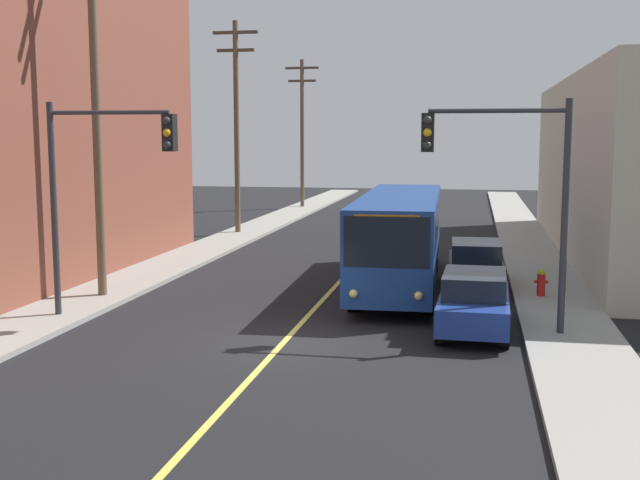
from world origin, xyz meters
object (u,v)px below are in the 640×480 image
at_px(utility_pole_mid, 236,118).
at_px(traffic_signal_right_corner, 504,172).
at_px(utility_pole_far, 302,126).
at_px(city_bus, 400,235).
at_px(parked_car_black, 476,264).
at_px(utility_pole_near, 96,99).
at_px(fire_hydrant, 541,282).
at_px(parked_car_blue, 474,301).
at_px(traffic_signal_left_corner, 103,169).

distance_m(utility_pole_mid, traffic_signal_right_corner, 23.51).
bearing_deg(utility_pole_far, city_bus, -71.45).
relative_size(parked_car_black, utility_pole_far, 0.43).
xyz_separation_m(utility_pole_near, fire_hydrant, (13.83, 2.49, -5.78)).
bearing_deg(parked_car_blue, parked_car_black, 89.53).
xyz_separation_m(parked_car_black, traffic_signal_right_corner, (0.62, -6.58, 3.46)).
distance_m(parked_car_black, traffic_signal_right_corner, 7.47).
bearing_deg(traffic_signal_left_corner, traffic_signal_right_corner, 2.37).
distance_m(city_bus, utility_pole_far, 30.62).
relative_size(utility_pole_far, traffic_signal_left_corner, 1.74).
relative_size(utility_pole_mid, traffic_signal_left_corner, 1.83).
distance_m(parked_car_blue, traffic_signal_right_corner, 3.53).
bearing_deg(utility_pole_near, parked_car_blue, -10.50).
height_order(parked_car_blue, parked_car_black, same).
height_order(utility_pole_far, traffic_signal_right_corner, utility_pole_far).
relative_size(parked_car_black, utility_pole_mid, 0.41).
bearing_deg(city_bus, utility_pole_mid, 126.79).
relative_size(traffic_signal_left_corner, traffic_signal_right_corner, 1.00).
height_order(parked_car_blue, traffic_signal_right_corner, traffic_signal_right_corner).
bearing_deg(utility_pole_far, fire_hydrant, -64.70).
relative_size(traffic_signal_right_corner, fire_hydrant, 7.14).
bearing_deg(utility_pole_far, utility_pole_near, -89.17).
distance_m(utility_pole_mid, utility_pole_far, 15.68).
bearing_deg(fire_hydrant, traffic_signal_right_corner, -106.34).
bearing_deg(traffic_signal_left_corner, utility_pole_mid, 96.25).
relative_size(parked_car_blue, fire_hydrant, 5.29).
bearing_deg(city_bus, utility_pole_far, 108.55).
xyz_separation_m(parked_car_blue, utility_pole_mid, (-12.33, 19.25, 5.31)).
bearing_deg(parked_car_black, utility_pole_far, 113.19).
height_order(utility_pole_mid, traffic_signal_left_corner, utility_pole_mid).
relative_size(parked_car_blue, traffic_signal_right_corner, 0.74).
bearing_deg(traffic_signal_right_corner, parked_car_black, 95.37).
distance_m(city_bus, utility_pole_near, 10.99).
xyz_separation_m(city_bus, utility_pole_near, (-9.18, -3.98, 4.54)).
bearing_deg(traffic_signal_right_corner, fire_hydrant, 73.66).
bearing_deg(utility_pole_far, parked_car_blue, -70.75).
bearing_deg(utility_pole_near, parked_car_black, 19.50).
bearing_deg(parked_car_blue, city_bus, 112.42).
relative_size(parked_car_blue, parked_car_black, 1.00).
height_order(utility_pole_near, utility_pole_mid, utility_pole_near).
height_order(traffic_signal_left_corner, fire_hydrant, traffic_signal_left_corner).
relative_size(parked_car_blue, traffic_signal_left_corner, 0.74).
relative_size(city_bus, traffic_signal_right_corner, 2.04).
bearing_deg(fire_hydrant, utility_pole_mid, 134.72).
bearing_deg(parked_car_blue, utility_pole_near, 169.50).
distance_m(parked_car_black, utility_pole_far, 31.51).
height_order(city_bus, traffic_signal_right_corner, traffic_signal_right_corner).
bearing_deg(utility_pole_mid, fire_hydrant, -45.28).
relative_size(utility_pole_mid, traffic_signal_right_corner, 1.83).
distance_m(parked_car_blue, utility_pole_far, 37.34).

